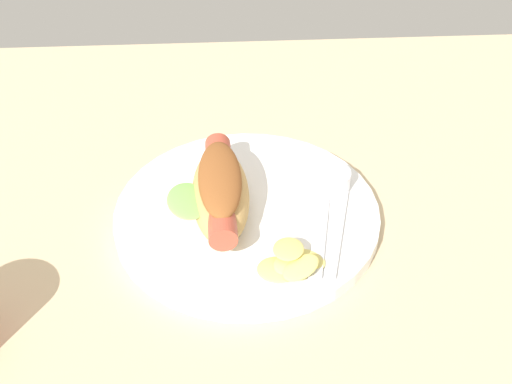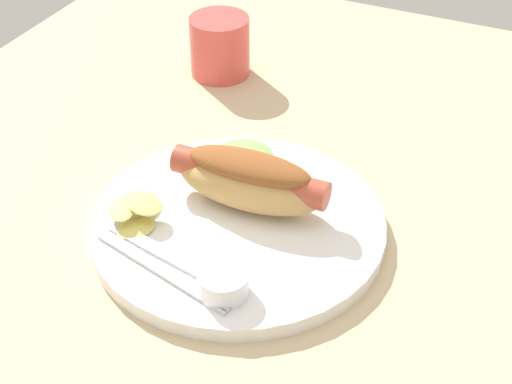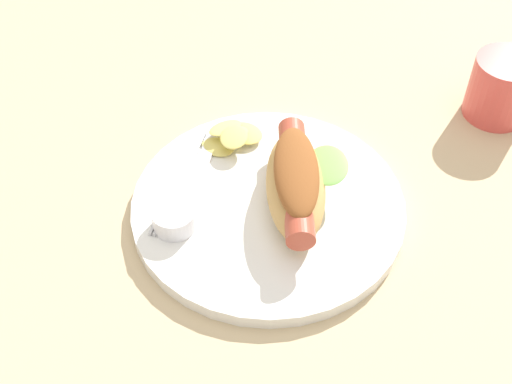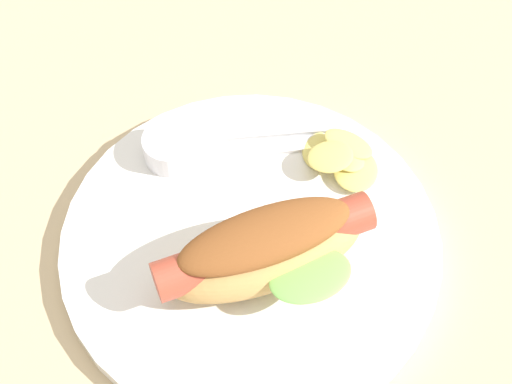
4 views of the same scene
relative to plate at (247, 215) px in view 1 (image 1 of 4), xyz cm
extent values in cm
cube|color=tan|center=(2.56, -2.70, -1.70)|extent=(120.00, 90.00, 1.80)
cylinder|color=white|center=(0.00, 0.00, 0.00)|extent=(29.32, 29.32, 1.60)
ellipsoid|color=tan|center=(-2.82, -0.06, 3.27)|extent=(6.47, 15.36, 4.94)
cylinder|color=#B24733|center=(-2.82, -0.06, 4.14)|extent=(3.27, 16.37, 2.94)
ellipsoid|color=brown|center=(-2.82, -0.06, 5.46)|extent=(4.89, 13.05, 2.26)
ellipsoid|color=#7FC65B|center=(-6.23, -2.11, 4.26)|extent=(4.75, 6.23, 1.13)
cylinder|color=white|center=(9.69, 3.33, 1.95)|extent=(4.53, 4.53, 2.29)
cube|color=silver|center=(9.31, -4.54, 1.00)|extent=(4.39, 12.79, 0.40)
cube|color=silver|center=(11.76, 3.14, 1.00)|extent=(1.09, 3.17, 0.40)
cube|color=silver|center=(11.33, 3.26, 1.00)|extent=(1.09, 3.17, 0.40)
cube|color=silver|center=(10.89, 3.37, 1.00)|extent=(1.09, 3.17, 0.40)
cube|color=silver|center=(7.57, -4.09, 0.98)|extent=(4.06, 13.53, 0.36)
ellipsoid|color=#DFCF69|center=(5.68, -8.28, 1.05)|extent=(4.93, 4.58, 0.50)
ellipsoid|color=#DFCF69|center=(2.30, -9.95, 1.61)|extent=(5.39, 5.16, 0.82)
ellipsoid|color=#DFCF69|center=(4.83, -10.30, 2.14)|extent=(4.92, 4.64, 1.05)
ellipsoid|color=#DFCF69|center=(3.78, -9.59, 2.03)|extent=(4.23, 3.98, 1.05)
ellipsoid|color=#DFCF69|center=(3.79, -8.18, 2.65)|extent=(3.77, 4.26, 0.88)
camera|label=1|loc=(-2.19, -56.49, 50.86)|focal=48.01mm
camera|label=2|loc=(52.95, 26.51, 49.83)|focal=54.48mm
camera|label=3|loc=(1.34, 48.27, 54.78)|focal=47.53mm
camera|label=4|loc=(-28.23, 10.15, 50.83)|focal=53.27mm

